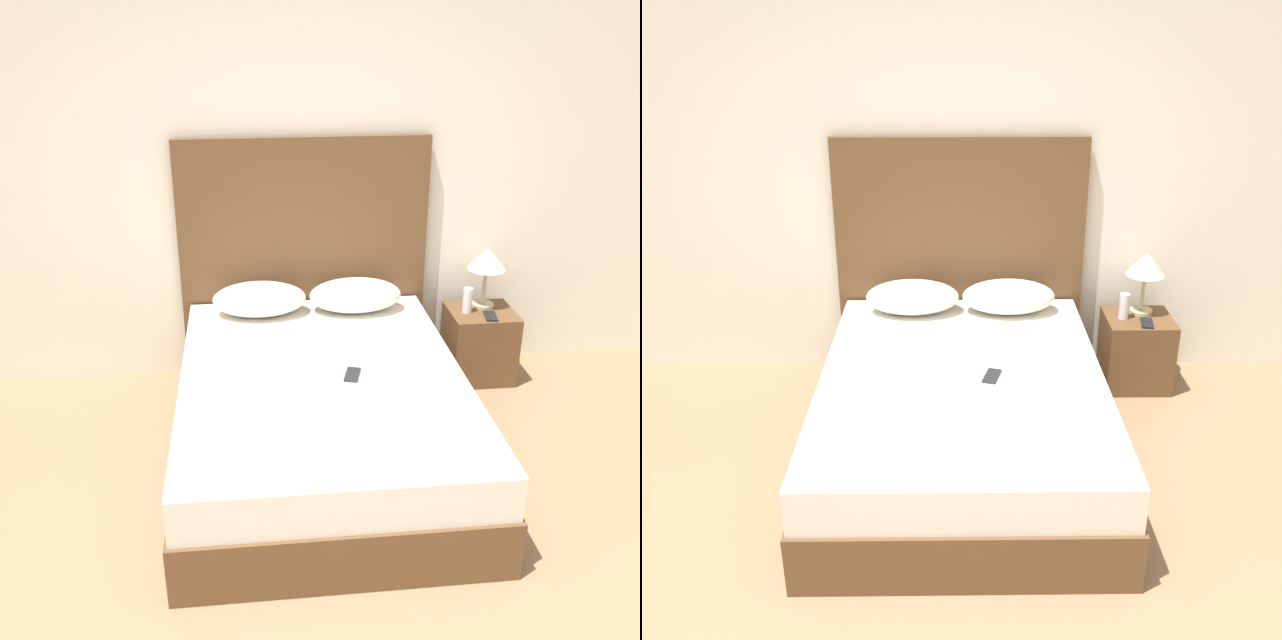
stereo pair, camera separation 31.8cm
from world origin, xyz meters
TOP-DOWN VIEW (x-y plane):
  - wall_back at (0.00, 2.80)m, footprint 10.00×0.06m
  - bed at (0.01, 1.70)m, footprint 1.46×1.99m
  - headboard at (0.01, 2.72)m, footprint 1.54×0.05m
  - pillow_left at (-0.28, 2.49)m, footprint 0.56×0.32m
  - pillow_right at (0.30, 2.49)m, footprint 0.56×0.32m
  - phone_on_bed at (0.16, 1.66)m, footprint 0.11×0.16m
  - nightstand at (1.11, 2.50)m, footprint 0.41×0.38m
  - table_lamp at (1.14, 2.57)m, footprint 0.24×0.24m
  - phone_on_nightstand at (1.13, 2.40)m, footprint 0.09×0.16m
  - toiletry_bottle at (1.01, 2.49)m, footprint 0.06×0.06m

SIDE VIEW (x-z plane):
  - nightstand at x=1.11m, z-range 0.00..0.46m
  - bed at x=0.01m, z-range 0.00..0.50m
  - phone_on_nightstand at x=1.13m, z-range 0.46..0.47m
  - phone_on_bed at x=0.16m, z-range 0.50..0.51m
  - toiletry_bottle at x=1.01m, z-range 0.46..0.62m
  - pillow_left at x=-0.28m, z-range 0.50..0.70m
  - pillow_right at x=0.30m, z-range 0.50..0.70m
  - headboard at x=0.01m, z-range 0.00..1.52m
  - table_lamp at x=1.14m, z-range 0.57..0.96m
  - wall_back at x=0.00m, z-range 0.00..2.70m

